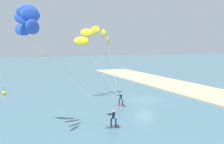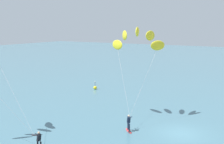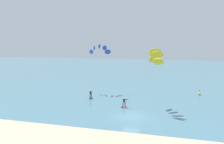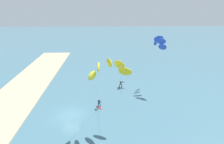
# 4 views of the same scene
# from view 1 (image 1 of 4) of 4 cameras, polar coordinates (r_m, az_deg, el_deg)

# --- Properties ---
(ground_plane) EXTENTS (240.00, 240.00, 0.00)m
(ground_plane) POSITION_cam_1_polar(r_m,az_deg,el_deg) (39.00, 6.78, -5.70)
(ground_plane) COLOR #426B7A
(sand_strip) EXTENTS (80.00, 9.26, 0.16)m
(sand_strip) POSITION_cam_1_polar(r_m,az_deg,el_deg) (45.54, 19.28, -4.18)
(sand_strip) COLOR tan
(sand_strip) RESTS_ON ground
(kitesurfer_nearshore) EXTENTS (5.29, 9.27, 10.91)m
(kitesurfer_nearshore) POSITION_cam_1_polar(r_m,az_deg,el_deg) (22.91, -16.21, 9.26)
(kitesurfer_nearshore) COLOR #333338
(kitesurfer_nearshore) RESTS_ON ground
(kitesurfer_mid_water) EXTENTS (7.34, 5.90, 10.20)m
(kitesurfer_mid_water) POSITION_cam_1_polar(r_m,az_deg,el_deg) (38.08, -3.34, 7.06)
(kitesurfer_mid_water) COLOR red
(kitesurfer_mid_water) RESTS_ON ground
(marker_buoy) EXTENTS (0.56, 0.56, 1.38)m
(marker_buoy) POSITION_cam_1_polar(r_m,az_deg,el_deg) (45.44, -21.37, -4.00)
(marker_buoy) COLOR yellow
(marker_buoy) RESTS_ON ground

